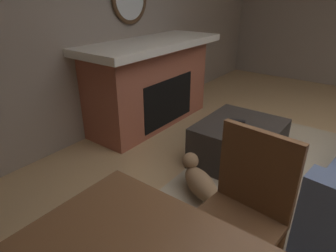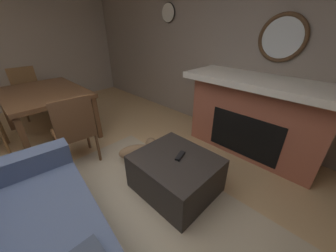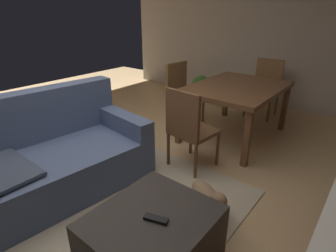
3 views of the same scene
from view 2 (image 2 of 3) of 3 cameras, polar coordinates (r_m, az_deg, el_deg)
name	(u,v)px [view 2 (image 2 of 3)]	position (r m, az deg, el deg)	size (l,w,h in m)	color
floor	(74,235)	(2.10, -26.19, -27.07)	(9.16, 9.16, 0.00)	tan
wall_back_fireplace_side	(243,50)	(3.17, 21.43, 20.32)	(8.04, 0.12, 2.61)	gray
area_rug	(125,227)	(2.00, -12.67, -27.39)	(2.60, 2.00, 0.01)	tan
fireplace	(255,117)	(2.84, 24.61, 2.58)	(1.92, 0.76, 1.05)	#9E5642
round_wall_mirror	(282,38)	(2.90, 30.87, 21.57)	(0.56, 0.05, 0.56)	#4C331E
ottoman_coffee_table	(176,174)	(2.12, 2.26, -14.09)	(0.82, 0.72, 0.42)	#2D2826
tv_remote	(180,156)	(2.00, 3.63, -8.85)	(0.05, 0.16, 0.02)	black
dining_table	(44,96)	(3.55, -33.15, 7.56)	(1.45, 1.07, 0.74)	brown
dining_chair_west	(74,128)	(2.57, -26.19, -0.59)	(0.48, 0.48, 0.93)	brown
dining_chair_east	(28,89)	(4.64, -36.27, 8.78)	(0.45, 0.45, 0.93)	brown
small_dog	(138,150)	(2.58, -8.83, -7.21)	(0.39, 0.48, 0.27)	#8C6B4C
wall_clock	(168,13)	(3.92, 0.08, 30.71)	(0.32, 0.03, 0.32)	silver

